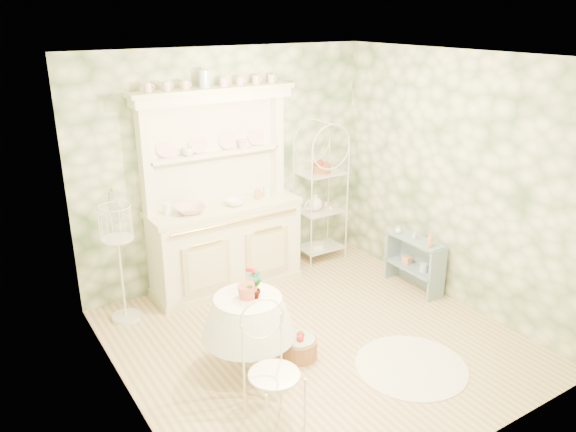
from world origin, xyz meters
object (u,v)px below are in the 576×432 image
kitchen_dresser (224,193)px  floor_basket (299,347)px  bakers_rack (321,190)px  birdcage_stand (120,257)px  side_shelf (414,263)px  cafe_chair (274,380)px  round_table (249,338)px

kitchen_dresser → floor_basket: bearing=-93.1°
kitchen_dresser → bakers_rack: bearing=3.0°
birdcage_stand → bakers_rack: bearing=3.8°
side_shelf → floor_basket: (-1.91, -0.46, -0.20)m
cafe_chair → birdcage_stand: birdcage_stand is taller
round_table → bakers_rack: bearing=40.0°
bakers_rack → cafe_chair: size_ratio=2.28×
round_table → birdcage_stand: size_ratio=0.43×
side_shelf → cafe_chair: cafe_chair is taller
kitchen_dresser → floor_basket: 1.97m
bakers_rack → floor_basket: bearing=-130.3°
kitchen_dresser → cafe_chair: bearing=-108.0°
round_table → cafe_chair: (-0.19, -0.75, 0.10)m
birdcage_stand → kitchen_dresser: bearing=4.7°
side_shelf → floor_basket: size_ratio=2.23×
cafe_chair → floor_basket: size_ratio=2.53×
side_shelf → birdcage_stand: (-3.06, 1.11, 0.40)m
floor_basket → kitchen_dresser: bearing=86.9°
kitchen_dresser → side_shelf: kitchen_dresser is taller
cafe_chair → floor_basket: cafe_chair is taller
round_table → cafe_chair: 0.78m
round_table → kitchen_dresser: bearing=70.2°
side_shelf → birdcage_stand: birdcage_stand is taller
kitchen_dresser → floor_basket: (-0.09, -1.67, -1.04)m
round_table → birdcage_stand: (-0.68, 1.46, 0.40)m
kitchen_dresser → birdcage_stand: kitchen_dresser is taller
bakers_rack → round_table: 2.62m
birdcage_stand → floor_basket: (1.15, -1.57, -0.60)m
side_shelf → floor_basket: 1.97m
side_shelf → floor_basket: side_shelf is taller
cafe_chair → floor_basket: bearing=58.5°
cafe_chair → birdcage_stand: size_ratio=0.58×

